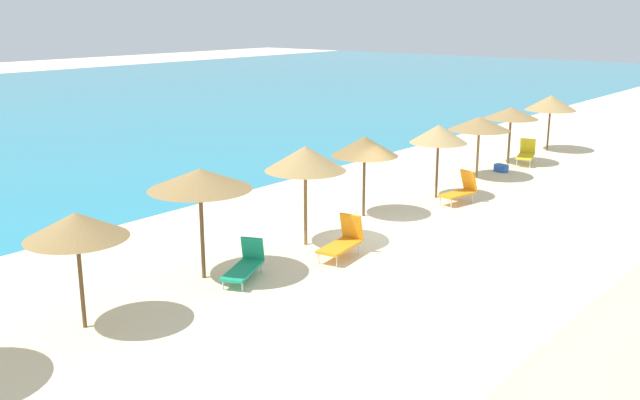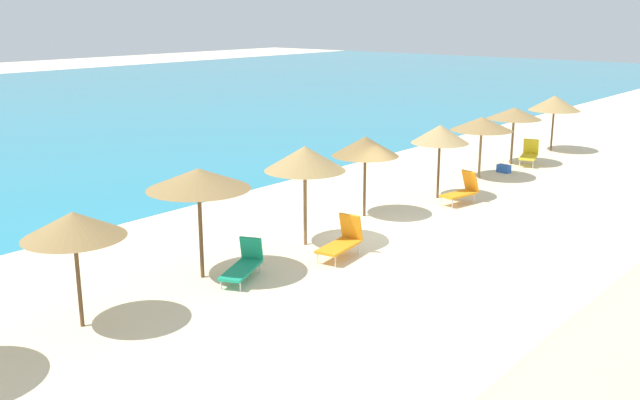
# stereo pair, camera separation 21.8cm
# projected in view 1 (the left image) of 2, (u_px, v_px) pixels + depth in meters

# --- Properties ---
(ground_plane) EXTENTS (160.00, 160.00, 0.00)m
(ground_plane) POSITION_uv_depth(u_px,v_px,m) (388.00, 234.00, 21.50)
(ground_plane) COLOR beige
(beach_umbrella_2) EXTENTS (2.12, 2.12, 2.51)m
(beach_umbrella_2) POSITION_uv_depth(u_px,v_px,m) (76.00, 226.00, 14.61)
(beach_umbrella_2) COLOR brown
(beach_umbrella_2) RESTS_ON ground_plane
(beach_umbrella_3) EXTENTS (2.54, 2.54, 2.79)m
(beach_umbrella_3) POSITION_uv_depth(u_px,v_px,m) (200.00, 179.00, 17.35)
(beach_umbrella_3) COLOR brown
(beach_umbrella_3) RESTS_ON ground_plane
(beach_umbrella_4) EXTENTS (2.28, 2.28, 2.85)m
(beach_umbrella_4) POSITION_uv_depth(u_px,v_px,m) (305.00, 159.00, 19.90)
(beach_umbrella_4) COLOR brown
(beach_umbrella_4) RESTS_ON ground_plane
(beach_umbrella_5) EXTENTS (2.14, 2.14, 2.61)m
(beach_umbrella_5) POSITION_uv_depth(u_px,v_px,m) (365.00, 146.00, 22.83)
(beach_umbrella_5) COLOR brown
(beach_umbrella_5) RESTS_ON ground_plane
(beach_umbrella_6) EXTENTS (2.02, 2.02, 2.62)m
(beach_umbrella_6) POSITION_uv_depth(u_px,v_px,m) (439.00, 134.00, 25.12)
(beach_umbrella_6) COLOR brown
(beach_umbrella_6) RESTS_ON ground_plane
(beach_umbrella_7) EXTENTS (2.41, 2.41, 2.45)m
(beach_umbrella_7) POSITION_uv_depth(u_px,v_px,m) (479.00, 124.00, 28.18)
(beach_umbrella_7) COLOR brown
(beach_umbrella_7) RESTS_ON ground_plane
(beach_umbrella_8) EXTENTS (2.31, 2.31, 2.46)m
(beach_umbrella_8) POSITION_uv_depth(u_px,v_px,m) (511.00, 113.00, 30.84)
(beach_umbrella_8) COLOR brown
(beach_umbrella_8) RESTS_ON ground_plane
(beach_umbrella_9) EXTENTS (2.37, 2.37, 2.63)m
(beach_umbrella_9) POSITION_uv_depth(u_px,v_px,m) (551.00, 103.00, 33.73)
(beach_umbrella_9) COLOR brown
(beach_umbrella_9) RESTS_ON ground_plane
(lounge_chair_0) EXTENTS (1.61, 0.85, 1.11)m
(lounge_chair_0) POSITION_uv_depth(u_px,v_px,m) (343.00, 241.00, 19.40)
(lounge_chair_0) COLOR orange
(lounge_chair_0) RESTS_ON ground_plane
(lounge_chair_1) EXTENTS (1.52, 0.84, 1.12)m
(lounge_chair_1) POSITION_uv_depth(u_px,v_px,m) (461.00, 190.00, 24.83)
(lounge_chair_1) COLOR orange
(lounge_chair_1) RESTS_ON ground_plane
(lounge_chair_2) EXTENTS (1.70, 1.18, 0.91)m
(lounge_chair_2) POSITION_uv_depth(u_px,v_px,m) (245.00, 265.00, 17.86)
(lounge_chair_2) COLOR #199972
(lounge_chair_2) RESTS_ON ground_plane
(lounge_chair_3) EXTENTS (1.58, 1.04, 1.06)m
(lounge_chair_3) POSITION_uv_depth(u_px,v_px,m) (526.00, 153.00, 31.18)
(lounge_chair_3) COLOR yellow
(lounge_chair_3) RESTS_ON ground_plane
(cooler_box) EXTENTS (0.38, 0.57, 0.33)m
(cooler_box) POSITION_uv_depth(u_px,v_px,m) (501.00, 168.00, 29.73)
(cooler_box) COLOR blue
(cooler_box) RESTS_ON ground_plane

